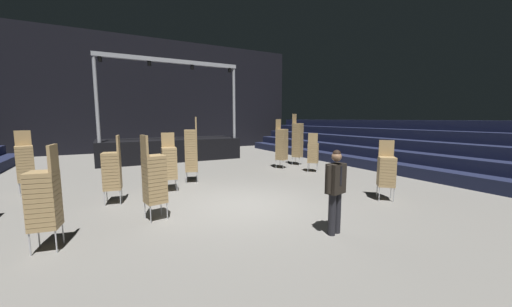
% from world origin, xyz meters
% --- Properties ---
extents(ground_plane, '(22.00, 30.00, 0.10)m').
position_xyz_m(ground_plane, '(0.00, 0.00, -0.05)').
color(ground_plane, slate).
extents(arena_end_wall, '(22.00, 0.30, 8.00)m').
position_xyz_m(arena_end_wall, '(0.00, 15.00, 4.00)').
color(arena_end_wall, black).
rests_on(arena_end_wall, ground_plane).
extents(bleacher_bank_right, '(3.75, 24.00, 2.25)m').
position_xyz_m(bleacher_bank_right, '(9.12, 1.00, 1.12)').
color(bleacher_bank_right, '#191E38').
rests_on(bleacher_bank_right, ground_plane).
extents(stage_riser, '(7.48, 2.90, 5.37)m').
position_xyz_m(stage_riser, '(0.00, 9.66, 0.67)').
color(stage_riser, black).
rests_on(stage_riser, ground_plane).
extents(man_with_tie, '(0.57, 0.31, 1.72)m').
position_xyz_m(man_with_tie, '(0.77, -2.67, 0.97)').
color(man_with_tie, black).
rests_on(man_with_tie, ground_plane).
extents(chair_stack_front_left, '(0.55, 0.55, 2.39)m').
position_xyz_m(chair_stack_front_left, '(-0.48, 3.37, 1.19)').
color(chair_stack_front_left, '#B2B5BA').
rests_on(chair_stack_front_left, ground_plane).
extents(chair_stack_front_right, '(0.52, 0.52, 1.96)m').
position_xyz_m(chair_stack_front_right, '(-2.29, -0.08, 0.98)').
color(chair_stack_front_right, '#B2B5BA').
rests_on(chair_stack_front_right, ground_plane).
extents(chair_stack_mid_left, '(0.60, 0.60, 2.56)m').
position_xyz_m(chair_stack_mid_left, '(5.31, 4.73, 1.28)').
color(chair_stack_mid_left, '#B2B5BA').
rests_on(chair_stack_mid_left, ground_plane).
extents(chair_stack_mid_right, '(0.62, 0.62, 1.71)m').
position_xyz_m(chair_stack_mid_right, '(3.80, -1.53, 0.86)').
color(chair_stack_mid_right, '#B2B5BA').
rests_on(chair_stack_mid_right, ground_plane).
extents(chair_stack_mid_centre, '(0.62, 0.62, 1.71)m').
position_xyz_m(chair_stack_mid_centre, '(4.79, 2.88, 0.86)').
color(chair_stack_mid_centre, '#B2B5BA').
rests_on(chair_stack_mid_centre, ground_plane).
extents(chair_stack_rear_left, '(0.50, 0.50, 1.88)m').
position_xyz_m(chair_stack_rear_left, '(-3.11, 1.75, 0.94)').
color(chair_stack_rear_left, '#B2B5BA').
rests_on(chair_stack_rear_left, ground_plane).
extents(chair_stack_rear_right, '(0.51, 0.51, 1.96)m').
position_xyz_m(chair_stack_rear_right, '(-5.44, 4.11, 0.98)').
color(chair_stack_rear_right, '#B2B5BA').
rests_on(chair_stack_rear_right, ground_plane).
extents(chair_stack_rear_centre, '(0.59, 0.59, 2.31)m').
position_xyz_m(chair_stack_rear_centre, '(4.06, 4.28, 1.15)').
color(chair_stack_rear_centre, '#B2B5BA').
rests_on(chair_stack_rear_centre, ground_plane).
extents(chair_stack_aisle_left, '(0.48, 0.48, 1.88)m').
position_xyz_m(chair_stack_aisle_left, '(-1.46, 2.42, 0.94)').
color(chair_stack_aisle_left, '#B2B5BA').
rests_on(chair_stack_aisle_left, ground_plane).
extents(chair_stack_aisle_right, '(0.51, 0.51, 1.88)m').
position_xyz_m(chair_stack_aisle_right, '(-4.23, -0.77, 0.94)').
color(chair_stack_aisle_right, '#B2B5BA').
rests_on(chair_stack_aisle_right, ground_plane).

